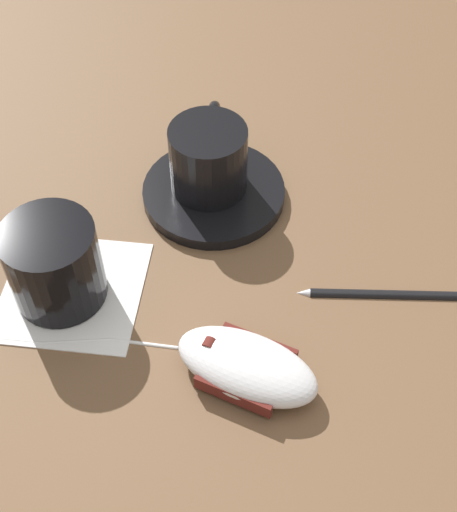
{
  "coord_description": "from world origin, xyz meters",
  "views": [
    {
      "loc": [
        -0.29,
        -0.19,
        0.5
      ],
      "look_at": [
        0.05,
        -0.01,
        0.03
      ],
      "focal_mm": 50.0,
      "sensor_mm": 36.0,
      "label": 1
    }
  ],
  "objects_px": {
    "coffee_cup": "(209,157)",
    "drinking_glass": "(54,264)",
    "saucer": "(214,192)",
    "pen": "(389,292)",
    "computer_mouse": "(247,366)"
  },
  "relations": [
    {
      "from": "computer_mouse",
      "to": "coffee_cup",
      "type": "bearing_deg",
      "value": 36.61
    },
    {
      "from": "saucer",
      "to": "coffee_cup",
      "type": "relative_size",
      "value": 1.37
    },
    {
      "from": "saucer",
      "to": "coffee_cup",
      "type": "distance_m",
      "value": 0.04
    },
    {
      "from": "computer_mouse",
      "to": "drinking_glass",
      "type": "distance_m",
      "value": 0.18
    },
    {
      "from": "pen",
      "to": "drinking_glass",
      "type": "bearing_deg",
      "value": 117.2
    },
    {
      "from": "saucer",
      "to": "pen",
      "type": "bearing_deg",
      "value": -100.14
    },
    {
      "from": "coffee_cup",
      "to": "pen",
      "type": "relative_size",
      "value": 0.69
    },
    {
      "from": "coffee_cup",
      "to": "drinking_glass",
      "type": "bearing_deg",
      "value": 162.09
    },
    {
      "from": "saucer",
      "to": "drinking_glass",
      "type": "distance_m",
      "value": 0.18
    },
    {
      "from": "coffee_cup",
      "to": "pen",
      "type": "bearing_deg",
      "value": -101.04
    },
    {
      "from": "coffee_cup",
      "to": "drinking_glass",
      "type": "distance_m",
      "value": 0.18
    },
    {
      "from": "saucer",
      "to": "computer_mouse",
      "type": "bearing_deg",
      "value": -144.22
    },
    {
      "from": "drinking_glass",
      "to": "coffee_cup",
      "type": "bearing_deg",
      "value": -17.91
    },
    {
      "from": "saucer",
      "to": "pen",
      "type": "relative_size",
      "value": 0.94
    },
    {
      "from": "saucer",
      "to": "drinking_glass",
      "type": "xyz_separation_m",
      "value": [
        -0.16,
        0.06,
        0.03
      ]
    }
  ]
}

